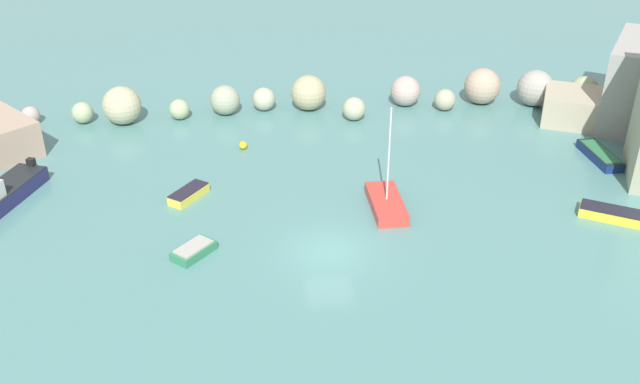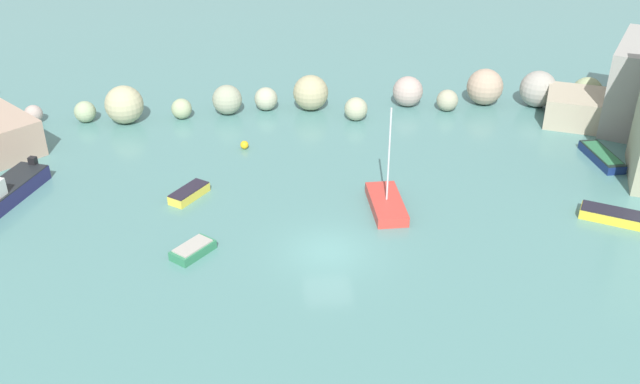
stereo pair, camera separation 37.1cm
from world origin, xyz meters
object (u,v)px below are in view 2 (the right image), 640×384
at_px(moored_boat_3, 386,203).
at_px(moored_boat_4, 193,250).
at_px(moored_boat_6, 189,193).
at_px(moored_boat_2, 619,217).
at_px(moored_boat_0, 602,156).
at_px(channel_buoy, 244,145).

relative_size(moored_boat_3, moored_boat_4, 2.47).
bearing_deg(moored_boat_6, moored_boat_2, 114.48).
distance_m(moored_boat_2, moored_boat_6, 23.69).
bearing_deg(moored_boat_3, moored_boat_2, 77.42).
bearing_deg(moored_boat_4, moored_boat_6, 47.35).
relative_size(moored_boat_4, moored_boat_6, 0.92).
height_order(moored_boat_0, moored_boat_6, moored_boat_0).
xyz_separation_m(channel_buoy, moored_boat_4, (-2.54, -11.95, -0.01)).
relative_size(moored_boat_3, moored_boat_6, 2.28).
xyz_separation_m(moored_boat_2, moored_boat_4, (-22.62, -1.03, -0.04)).
bearing_deg(moored_boat_0, channel_buoy, 77.56).
relative_size(channel_buoy, moored_boat_4, 0.22).
bearing_deg(channel_buoy, moored_boat_2, -28.54).
height_order(moored_boat_3, moored_boat_4, moored_boat_3).
bearing_deg(moored_boat_0, moored_boat_3, 104.90).
height_order(moored_boat_0, moored_boat_3, moored_boat_3).
height_order(moored_boat_0, moored_boat_2, moored_boat_2).
distance_m(moored_boat_0, moored_boat_6, 25.59).
bearing_deg(moored_boat_4, moored_boat_2, -45.84).
xyz_separation_m(moored_boat_4, moored_boat_6, (-0.59, 5.79, 0.03)).
bearing_deg(channel_buoy, moored_boat_0, -9.66).
height_order(channel_buoy, moored_boat_4, channel_buoy).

